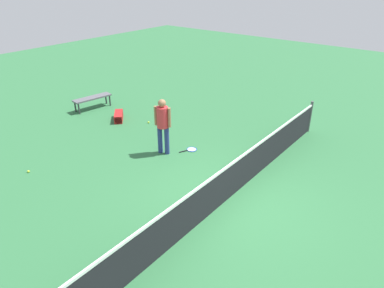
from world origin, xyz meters
TOP-DOWN VIEW (x-y plane):
  - ground_plane at (0.00, 0.00)m, footprint 40.00×40.00m
  - court_net at (0.00, 0.00)m, footprint 10.09×0.09m
  - player_near_side at (-0.80, -2.79)m, footprint 0.43×0.52m
  - tennis_racket_near_player at (-1.45, -2.27)m, footprint 0.60×0.41m
  - tennis_ball_near_player at (2.33, -4.92)m, footprint 0.07×0.07m
  - tennis_ball_by_net at (-2.04, -4.08)m, footprint 0.07×0.07m
  - tennis_ball_midcourt at (-2.10, -4.74)m, footprint 0.07×0.07m
  - courtside_bench at (-1.77, -7.46)m, footprint 1.54×0.62m
  - equipment_bag at (-1.62, -5.77)m, footprint 0.76×0.77m

SIDE VIEW (x-z plane):
  - ground_plane at x=0.00m, z-range 0.00..0.00m
  - tennis_racket_near_player at x=-1.45m, z-range 0.00..0.03m
  - tennis_ball_near_player at x=2.33m, z-range 0.00..0.07m
  - tennis_ball_by_net at x=-2.04m, z-range 0.00..0.07m
  - tennis_ball_midcourt at x=-2.10m, z-range 0.00..0.07m
  - equipment_bag at x=-1.62m, z-range 0.00..0.28m
  - courtside_bench at x=-1.77m, z-range 0.18..0.66m
  - court_net at x=0.00m, z-range -0.03..1.04m
  - player_near_side at x=-0.80m, z-range 0.16..1.86m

